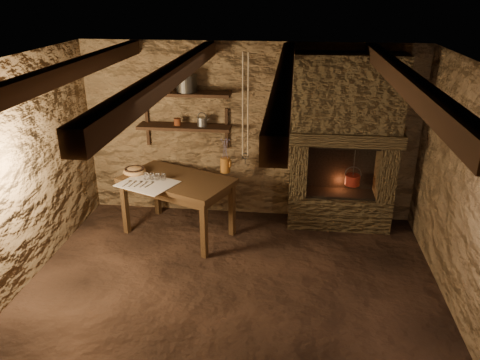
# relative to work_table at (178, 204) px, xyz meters

# --- Properties ---
(floor) EXTENTS (4.50, 4.50, 0.00)m
(floor) POSITION_rel_work_table_xyz_m (0.84, -1.27, -0.42)
(floor) COLOR black
(floor) RESTS_ON ground
(back_wall) EXTENTS (4.50, 0.04, 2.40)m
(back_wall) POSITION_rel_work_table_xyz_m (0.84, 0.73, 0.78)
(back_wall) COLOR #4D3824
(back_wall) RESTS_ON floor
(front_wall) EXTENTS (4.50, 0.04, 2.40)m
(front_wall) POSITION_rel_work_table_xyz_m (0.84, -3.27, 0.78)
(front_wall) COLOR #4D3824
(front_wall) RESTS_ON floor
(left_wall) EXTENTS (0.04, 4.00, 2.40)m
(left_wall) POSITION_rel_work_table_xyz_m (-1.41, -1.27, 0.78)
(left_wall) COLOR #4D3824
(left_wall) RESTS_ON floor
(right_wall) EXTENTS (0.04, 4.00, 2.40)m
(right_wall) POSITION_rel_work_table_xyz_m (3.09, -1.27, 0.78)
(right_wall) COLOR #4D3824
(right_wall) RESTS_ON floor
(ceiling) EXTENTS (4.50, 4.00, 0.04)m
(ceiling) POSITION_rel_work_table_xyz_m (0.84, -1.27, 1.98)
(ceiling) COLOR black
(ceiling) RESTS_ON back_wall
(beam_far_left) EXTENTS (0.14, 3.95, 0.16)m
(beam_far_left) POSITION_rel_work_table_xyz_m (-0.66, -1.27, 1.89)
(beam_far_left) COLOR black
(beam_far_left) RESTS_ON ceiling
(beam_mid_left) EXTENTS (0.14, 3.95, 0.16)m
(beam_mid_left) POSITION_rel_work_table_xyz_m (0.34, -1.27, 1.89)
(beam_mid_left) COLOR black
(beam_mid_left) RESTS_ON ceiling
(beam_mid_right) EXTENTS (0.14, 3.95, 0.16)m
(beam_mid_right) POSITION_rel_work_table_xyz_m (1.34, -1.27, 1.89)
(beam_mid_right) COLOR black
(beam_mid_right) RESTS_ON ceiling
(beam_far_right) EXTENTS (0.14, 3.95, 0.16)m
(beam_far_right) POSITION_rel_work_table_xyz_m (2.34, -1.27, 1.89)
(beam_far_right) COLOR black
(beam_far_right) RESTS_ON ceiling
(shelf_lower) EXTENTS (1.25, 0.30, 0.04)m
(shelf_lower) POSITION_rel_work_table_xyz_m (-0.01, 0.57, 0.88)
(shelf_lower) COLOR black
(shelf_lower) RESTS_ON back_wall
(shelf_upper) EXTENTS (1.25, 0.30, 0.04)m
(shelf_upper) POSITION_rel_work_table_xyz_m (-0.01, 0.57, 1.33)
(shelf_upper) COLOR black
(shelf_upper) RESTS_ON back_wall
(hearth) EXTENTS (1.43, 0.51, 2.30)m
(hearth) POSITION_rel_work_table_xyz_m (2.09, 0.50, 0.80)
(hearth) COLOR #3B2F1D
(hearth) RESTS_ON floor
(work_table) EXTENTS (1.57, 1.27, 0.79)m
(work_table) POSITION_rel_work_table_xyz_m (0.00, 0.00, 0.00)
(work_table) COLOR #352212
(work_table) RESTS_ON floor
(linen_cloth) EXTENTS (0.81, 0.74, 0.01)m
(linen_cloth) POSITION_rel_work_table_xyz_m (-0.31, -0.21, 0.37)
(linen_cloth) COLOR beige
(linen_cloth) RESTS_ON work_table
(pewter_cutlery_row) EXTENTS (0.58, 0.41, 0.01)m
(pewter_cutlery_row) POSITION_rel_work_table_xyz_m (-0.31, -0.23, 0.38)
(pewter_cutlery_row) COLOR #9C988D
(pewter_cutlery_row) RESTS_ON linen_cloth
(drinking_glasses) EXTENTS (0.21, 0.06, 0.08)m
(drinking_glasses) POSITION_rel_work_table_xyz_m (-0.29, -0.09, 0.41)
(drinking_glasses) COLOR silver
(drinking_glasses) RESTS_ON linen_cloth
(stoneware_jug) EXTENTS (0.15, 0.15, 0.45)m
(stoneware_jug) POSITION_rel_work_table_xyz_m (0.58, 0.30, 0.56)
(stoneware_jug) COLOR #95561C
(stoneware_jug) RESTS_ON work_table
(wooden_bowl) EXTENTS (0.38, 0.38, 0.10)m
(wooden_bowl) POSITION_rel_work_table_xyz_m (-0.58, 0.10, 0.40)
(wooden_bowl) COLOR #AB7C4A
(wooden_bowl) RESTS_ON work_table
(iron_stockpot) EXTENTS (0.28, 0.28, 0.20)m
(iron_stockpot) POSITION_rel_work_table_xyz_m (0.05, 0.57, 1.45)
(iron_stockpot) COLOR #292724
(iron_stockpot) RESTS_ON shelf_upper
(tin_pan) EXTENTS (0.25, 0.18, 0.23)m
(tin_pan) POSITION_rel_work_table_xyz_m (-0.27, 0.67, 1.46)
(tin_pan) COLOR gray
(tin_pan) RESTS_ON shelf_upper
(small_kettle) EXTENTS (0.21, 0.19, 0.18)m
(small_kettle) POSITION_rel_work_table_xyz_m (0.24, 0.57, 0.95)
(small_kettle) COLOR gray
(small_kettle) RESTS_ON shelf_lower
(rusty_tin) EXTENTS (0.10, 0.10, 0.09)m
(rusty_tin) POSITION_rel_work_table_xyz_m (-0.10, 0.57, 0.94)
(rusty_tin) COLOR #622913
(rusty_tin) RESTS_ON shelf_lower
(red_pot) EXTENTS (0.25, 0.25, 0.54)m
(red_pot) POSITION_rel_work_table_xyz_m (2.24, 0.45, 0.28)
(red_pot) COLOR maroon
(red_pot) RESTS_ON hearth
(hanging_ropes) EXTENTS (0.08, 0.08, 1.20)m
(hanging_ropes) POSITION_rel_work_table_xyz_m (0.89, -0.22, 1.38)
(hanging_ropes) COLOR tan
(hanging_ropes) RESTS_ON ceiling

